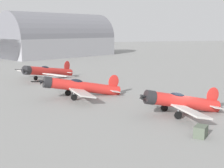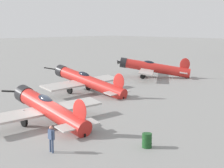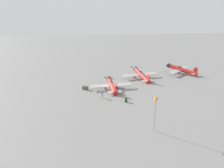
{
  "view_description": "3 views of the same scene",
  "coord_description": "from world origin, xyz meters",
  "px_view_note": "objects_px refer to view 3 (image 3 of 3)",
  "views": [
    {
      "loc": [
        15.95,
        29.11,
        8.79
      ],
      "look_at": [
        4.78,
        -11.17,
        1.6
      ],
      "focal_mm": 50.43,
      "sensor_mm": 36.0,
      "label": 1
    },
    {
      "loc": [
        -23.2,
        15.79,
        7.77
      ],
      "look_at": [
        4.78,
        -11.17,
        1.6
      ],
      "focal_mm": 58.28,
      "sensor_mm": 36.0,
      "label": 2
    },
    {
      "loc": [
        -50.4,
        10.29,
        18.2
      ],
      "look_at": [
        0.0,
        0.0,
        1.8
      ],
      "focal_mm": 32.74,
      "sensor_mm": 36.0,
      "label": 3
    }
  ],
  "objects_px": {
    "airplane_mid_apron": "(141,74)",
    "equipment_crate": "(85,88)",
    "airplane_foreground": "(112,85)",
    "airplane_far_line": "(181,69)",
    "fuel_drum": "(126,100)",
    "windsock_mast": "(155,102)",
    "ground_crew_mechanic": "(102,94)"
  },
  "relations": [
    {
      "from": "ground_crew_mechanic",
      "to": "fuel_drum",
      "type": "relative_size",
      "value": 1.8
    },
    {
      "from": "fuel_drum",
      "to": "airplane_mid_apron",
      "type": "bearing_deg",
      "value": -28.93
    },
    {
      "from": "equipment_crate",
      "to": "windsock_mast",
      "type": "distance_m",
      "value": 26.84
    },
    {
      "from": "fuel_drum",
      "to": "windsock_mast",
      "type": "xyz_separation_m",
      "value": [
        -13.96,
        -0.87,
        5.2
      ]
    },
    {
      "from": "airplane_foreground",
      "to": "ground_crew_mechanic",
      "type": "xyz_separation_m",
      "value": [
        -5.45,
        3.44,
        -0.34
      ]
    },
    {
      "from": "airplane_foreground",
      "to": "windsock_mast",
      "type": "bearing_deg",
      "value": -174.66
    },
    {
      "from": "fuel_drum",
      "to": "airplane_foreground",
      "type": "bearing_deg",
      "value": 9.84
    },
    {
      "from": "airplane_mid_apron",
      "to": "fuel_drum",
      "type": "bearing_deg",
      "value": 144.68
    },
    {
      "from": "airplane_foreground",
      "to": "airplane_mid_apron",
      "type": "height_order",
      "value": "airplane_mid_apron"
    },
    {
      "from": "airplane_far_line",
      "to": "ground_crew_mechanic",
      "type": "relative_size",
      "value": 6.58
    },
    {
      "from": "fuel_drum",
      "to": "windsock_mast",
      "type": "height_order",
      "value": "windsock_mast"
    },
    {
      "from": "equipment_crate",
      "to": "windsock_mast",
      "type": "height_order",
      "value": "windsock_mast"
    },
    {
      "from": "airplane_foreground",
      "to": "windsock_mast",
      "type": "distance_m",
      "value": 23.44
    },
    {
      "from": "airplane_foreground",
      "to": "windsock_mast",
      "type": "xyz_separation_m",
      "value": [
        -22.91,
        -2.42,
        4.31
      ]
    },
    {
      "from": "airplane_foreground",
      "to": "fuel_drum",
      "type": "bearing_deg",
      "value": -170.86
    },
    {
      "from": "equipment_crate",
      "to": "windsock_mast",
      "type": "relative_size",
      "value": 0.26
    },
    {
      "from": "ground_crew_mechanic",
      "to": "windsock_mast",
      "type": "bearing_deg",
      "value": 115.02
    },
    {
      "from": "windsock_mast",
      "to": "equipment_crate",
      "type": "bearing_deg",
      "value": 20.89
    },
    {
      "from": "fuel_drum",
      "to": "airplane_far_line",
      "type": "bearing_deg",
      "value": -50.75
    },
    {
      "from": "airplane_foreground",
      "to": "airplane_mid_apron",
      "type": "xyz_separation_m",
      "value": [
        8.63,
        -11.27,
        0.06
      ]
    },
    {
      "from": "airplane_mid_apron",
      "to": "equipment_crate",
      "type": "relative_size",
      "value": 7.32
    },
    {
      "from": "airplane_foreground",
      "to": "airplane_far_line",
      "type": "height_order",
      "value": "airplane_far_line"
    },
    {
      "from": "airplane_foreground",
      "to": "airplane_far_line",
      "type": "xyz_separation_m",
      "value": [
        11.78,
        -26.92,
        0.18
      ]
    },
    {
      "from": "airplane_foreground",
      "to": "fuel_drum",
      "type": "distance_m",
      "value": 9.13
    },
    {
      "from": "airplane_mid_apron",
      "to": "equipment_crate",
      "type": "xyz_separation_m",
      "value": [
        -6.94,
        18.24,
        -0.95
      ]
    },
    {
      "from": "ground_crew_mechanic",
      "to": "windsock_mast",
      "type": "xyz_separation_m",
      "value": [
        -17.47,
        -5.86,
        4.64
      ]
    },
    {
      "from": "airplane_far_line",
      "to": "equipment_crate",
      "type": "relative_size",
      "value": 6.87
    },
    {
      "from": "ground_crew_mechanic",
      "to": "fuel_drum",
      "type": "xyz_separation_m",
      "value": [
        -3.51,
        -4.99,
        -0.56
      ]
    },
    {
      "from": "airplane_foreground",
      "to": "fuel_drum",
      "type": "xyz_separation_m",
      "value": [
        -8.95,
        -1.55,
        -0.89
      ]
    },
    {
      "from": "airplane_far_line",
      "to": "ground_crew_mechanic",
      "type": "height_order",
      "value": "airplane_far_line"
    },
    {
      "from": "ground_crew_mechanic",
      "to": "airplane_mid_apron",
      "type": "bearing_deg",
      "value": -129.79
    },
    {
      "from": "equipment_crate",
      "to": "fuel_drum",
      "type": "height_order",
      "value": "equipment_crate"
    }
  ]
}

